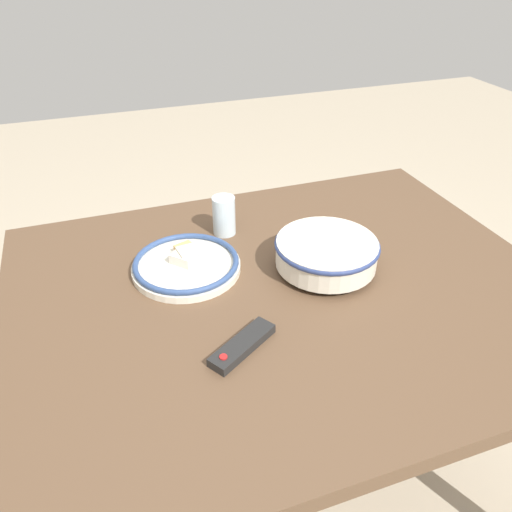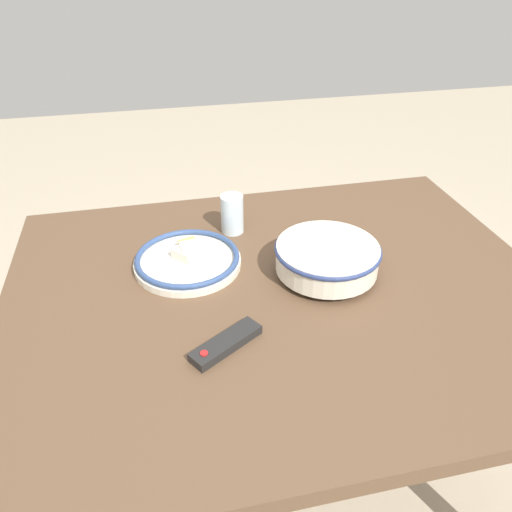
{
  "view_description": "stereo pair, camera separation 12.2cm",
  "coord_description": "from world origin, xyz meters",
  "views": [
    {
      "loc": [
        0.38,
        0.87,
        1.49
      ],
      "look_at": [
        0.04,
        -0.09,
        0.81
      ],
      "focal_mm": 35.0,
      "sensor_mm": 36.0,
      "label": 1
    },
    {
      "loc": [
        0.26,
        0.9,
        1.49
      ],
      "look_at": [
        0.04,
        -0.09,
        0.81
      ],
      "focal_mm": 35.0,
      "sensor_mm": 36.0,
      "label": 2
    }
  ],
  "objects": [
    {
      "name": "ground_plane",
      "position": [
        0.0,
        0.0,
        0.0
      ],
      "size": [
        8.0,
        8.0,
        0.0
      ],
      "primitive_type": "plane",
      "color": "#B7A88E"
    },
    {
      "name": "dining_table",
      "position": [
        0.0,
        0.0,
        0.69
      ],
      "size": [
        1.29,
        1.0,
        0.77
      ],
      "color": "brown",
      "rests_on": "ground_plane"
    },
    {
      "name": "noodle_bowl",
      "position": [
        -0.12,
        -0.04,
        0.82
      ],
      "size": [
        0.26,
        0.26,
        0.08
      ],
      "color": "silver",
      "rests_on": "dining_table"
    },
    {
      "name": "food_plate",
      "position": [
        0.2,
        -0.14,
        0.79
      ],
      "size": [
        0.27,
        0.27,
        0.05
      ],
      "color": "silver",
      "rests_on": "dining_table"
    },
    {
      "name": "tv_remote",
      "position": [
        0.16,
        0.17,
        0.78
      ],
      "size": [
        0.16,
        0.12,
        0.02
      ],
      "rotation": [
        0.0,
        0.0,
        5.27
      ],
      "color": "black",
      "rests_on": "dining_table"
    },
    {
      "name": "drinking_glass",
      "position": [
        0.07,
        -0.29,
        0.83
      ],
      "size": [
        0.06,
        0.06,
        0.11
      ],
      "color": "silver",
      "rests_on": "dining_table"
    }
  ]
}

